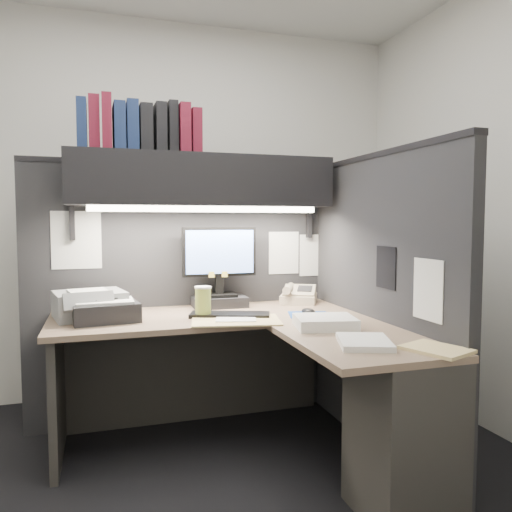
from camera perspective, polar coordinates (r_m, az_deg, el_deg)
name	(u,v)px	position (r m, az deg, el deg)	size (l,w,h in m)	color
floor	(210,491)	(2.59, -5.26, -25.17)	(3.50, 3.50, 0.00)	black
wall_back	(166,209)	(3.74, -10.26, 5.31)	(3.50, 0.04, 2.70)	silver
wall_front	(400,166)	(0.86, 16.15, 9.86)	(3.50, 0.04, 2.70)	silver
partition_back	(183,294)	(3.21, -8.33, -4.28)	(1.90, 0.06, 1.60)	black
partition_right	(377,305)	(2.83, 13.68, -5.47)	(0.06, 1.50, 1.60)	black
desk	(295,389)	(2.52, 4.53, -14.95)	(1.70, 1.53, 0.73)	#7F6250
overhead_shelf	(203,181)	(3.03, -6.13, 8.52)	(1.55, 0.34, 0.30)	black
task_light_tube	(208,209)	(2.88, -5.56, 5.37)	(0.04, 0.04, 1.32)	white
monitor	(219,275)	(3.09, -4.19, -2.22)	(0.46, 0.21, 0.49)	black
keyboard	(230,315)	(2.79, -3.00, -6.73)	(0.44, 0.15, 0.02)	black
mousepad	(309,315)	(2.85, 6.06, -6.69)	(0.22, 0.20, 0.00)	#1A4494
mouse	(308,311)	(2.84, 6.01, -6.32)	(0.06, 0.10, 0.04)	black
telephone	(299,296)	(3.26, 4.91, -4.58)	(0.22, 0.23, 0.09)	#B9AA8E
coffee_cup	(203,303)	(2.77, -6.06, -5.35)	(0.09, 0.09, 0.16)	#ACA444
printer	(90,304)	(2.91, -18.48, -5.27)	(0.36, 0.31, 0.14)	gray
notebook_stack	(105,311)	(2.79, -16.86, -6.09)	(0.33, 0.28, 0.10)	black
open_folder	(236,320)	(2.67, -2.31, -7.36)	(0.46, 0.30, 0.01)	#DDC37C
paper_stack_a	(325,322)	(2.53, 7.90, -7.50)	(0.29, 0.24, 0.06)	white
paper_stack_b	(364,342)	(2.21, 12.27, -9.59)	(0.21, 0.27, 0.03)	white
manila_stack	(436,349)	(2.20, 19.91, -9.99)	(0.19, 0.25, 0.01)	#DDC37C
binder_row	(140,128)	(3.01, -13.17, 14.01)	(0.68, 0.26, 0.30)	#15254C
pinned_papers	(259,256)	(2.92, 0.39, -0.05)	(1.76, 1.31, 0.51)	white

